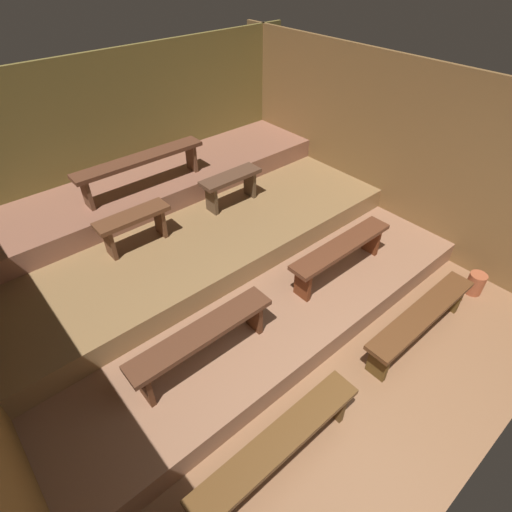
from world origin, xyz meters
TOP-DOWN VIEW (x-y plane):
  - ground at (0.00, 2.58)m, footprint 6.12×5.97m
  - wall_back at (0.00, 5.20)m, footprint 6.12×0.06m
  - wall_right at (2.69, 2.58)m, footprint 0.06×5.97m
  - platform_lower at (0.00, 3.19)m, footprint 5.32×3.96m
  - platform_middle at (0.00, 3.82)m, footprint 5.32×2.70m
  - platform_upper at (0.00, 4.57)m, footprint 5.32×1.19m
  - bench_floor_left at (-1.06, 0.75)m, footprint 1.69×0.28m
  - bench_floor_right at (1.06, 0.75)m, footprint 1.69×0.28m
  - bench_lower_left at (-1.00, 1.87)m, footprint 1.52×0.28m
  - bench_lower_right at (1.00, 1.87)m, footprint 1.52×0.28m
  - bench_middle_left at (-0.74, 3.64)m, footprint 0.89×0.28m
  - bench_middle_right at (0.74, 3.64)m, footprint 0.89×0.28m
  - bench_upper_center at (-0.18, 4.37)m, footprint 1.80×0.28m
  - pail_floor at (2.30, 0.69)m, footprint 0.21×0.21m

SIDE VIEW (x-z plane):
  - ground at x=0.00m, z-range -0.08..0.00m
  - platform_lower at x=0.00m, z-range 0.00..0.29m
  - pail_floor at x=2.30m, z-range 0.00..0.29m
  - bench_floor_left at x=-1.06m, z-range 0.14..0.58m
  - bench_floor_right at x=1.06m, z-range 0.14..0.58m
  - platform_middle at x=0.00m, z-range 0.29..0.57m
  - bench_lower_left at x=-1.00m, z-range 0.42..0.86m
  - bench_lower_right at x=1.00m, z-range 0.42..0.86m
  - platform_upper at x=0.00m, z-range 0.57..0.86m
  - bench_middle_left at x=-0.74m, z-range 0.68..1.12m
  - bench_middle_right at x=0.74m, z-range 0.68..1.12m
  - wall_back at x=0.00m, z-range 0.00..2.43m
  - wall_right at x=2.69m, z-range 0.00..2.43m
  - bench_upper_center at x=-0.18m, z-range 1.00..1.44m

